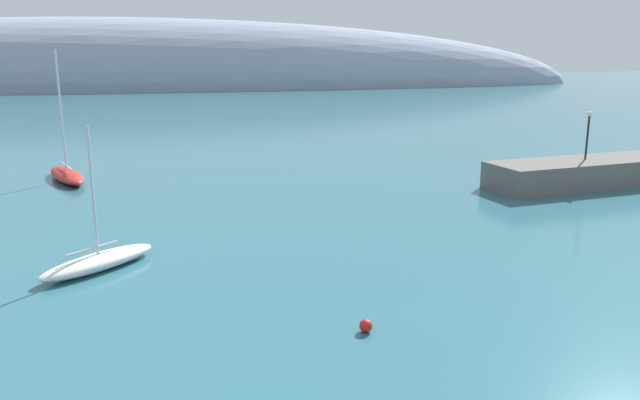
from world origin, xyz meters
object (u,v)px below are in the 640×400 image
(mooring_buoy_red, at_px, (366,326))
(sailboat_red_mid_mooring, at_px, (67,174))
(harbor_lamp_post, at_px, (588,130))
(sailboat_white_near_shore, at_px, (99,261))

(mooring_buoy_red, bearing_deg, sailboat_red_mid_mooring, 115.99)
(harbor_lamp_post, bearing_deg, sailboat_white_near_shore, -160.35)
(sailboat_red_mid_mooring, bearing_deg, harbor_lamp_post, -125.29)
(harbor_lamp_post, bearing_deg, sailboat_red_mid_mooring, 165.42)
(sailboat_white_near_shore, relative_size, mooring_buoy_red, 13.81)
(sailboat_white_near_shore, relative_size, sailboat_red_mid_mooring, 0.66)
(sailboat_white_near_shore, relative_size, harbor_lamp_post, 1.87)
(sailboat_red_mid_mooring, bearing_deg, sailboat_white_near_shore, 171.93)
(sailboat_red_mid_mooring, distance_m, harbor_lamp_post, 42.58)
(sailboat_white_near_shore, height_order, mooring_buoy_red, sailboat_white_near_shore)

